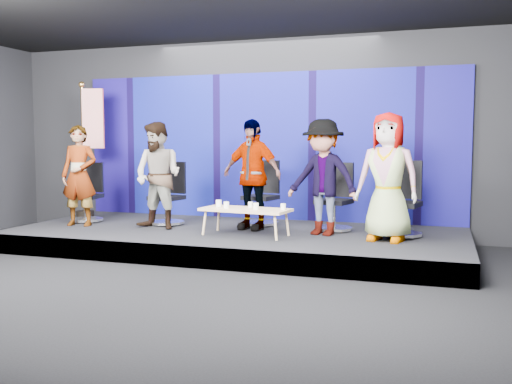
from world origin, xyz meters
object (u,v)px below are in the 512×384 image
panelist_b (158,176)px  mug_d (256,206)px  chair_e (402,211)px  chair_a (88,202)px  mug_b (226,205)px  chair_d (335,208)px  chair_c (262,204)px  mug_a (219,203)px  panelist_d (323,177)px  flag_stand (90,145)px  panelist_a (79,176)px  mug_c (250,205)px  mug_e (283,206)px  chair_b (169,204)px  panelist_e (388,177)px  panelist_c (252,175)px  coffee_table (245,211)px

panelist_b → mug_d: bearing=0.9°
chair_e → chair_a: bearing=-167.3°
chair_a → mug_b: size_ratio=10.71×
chair_a → chair_d: (4.27, 0.34, 0.01)m
chair_c → mug_a: chair_c is taller
panelist_b → chair_c: (1.43, 0.92, -0.50)m
chair_a → mug_a: chair_a is taller
panelist_d → flag_stand: bearing=-174.9°
chair_a → panelist_d: 4.21m
panelist_a → mug_c: 2.99m
mug_e → mug_a: bearing=178.2°
chair_d → mug_d: size_ratio=11.36×
chair_d → mug_e: (-0.60, -0.87, 0.10)m
chair_b → panelist_e: panelist_e is taller
panelist_c → panelist_b: bearing=-151.5°
panelist_d → mug_a: size_ratio=16.78×
chair_a → coffee_table: (3.10, -0.56, 0.04)m
panelist_d → mug_e: panelist_d is taller
panelist_e → mug_e: 1.53m
panelist_b → mug_c: size_ratio=20.18×
chair_a → panelist_c: panelist_c is taller
chair_b → coffee_table: 1.74m
panelist_c → coffee_table: (0.11, -0.60, -0.50)m
panelist_d → flag_stand: flag_stand is taller
mug_c → mug_e: mug_e is taller
chair_b → mug_d: bearing=-13.5°
flag_stand → mug_d: bearing=-31.7°
panelist_b → panelist_c: bearing=25.6°
panelist_a → chair_b: 1.53m
chair_a → panelist_b: panelist_b is taller
mug_a → mug_c: size_ratio=1.22×
mug_e → mug_c: bearing=171.2°
mug_c → flag_stand: bearing=163.5°
mug_d → mug_e: bearing=15.8°
coffee_table → mug_d: 0.21m
panelist_d → mug_e: bearing=-129.3°
chair_d → mug_a: bearing=-138.3°
chair_b → panelist_c: (1.50, -0.08, 0.52)m
panelist_c → chair_e: panelist_c is taller
chair_a → mug_e: (3.67, -0.52, 0.11)m
panelist_a → panelist_c: panelist_c is taller
panelist_a → chair_a: bearing=101.9°
mug_b → panelist_b: bearing=168.3°
chair_a → coffee_table: bearing=-18.9°
panelist_b → flag_stand: bearing=162.5°
panelist_a → mug_d: bearing=-11.6°
panelist_a → mug_e: (3.49, -0.05, -0.38)m
mug_a → mug_e: (1.02, -0.03, -0.01)m
chair_c → mug_a: 1.10m
panelist_a → panelist_d: size_ratio=0.96×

